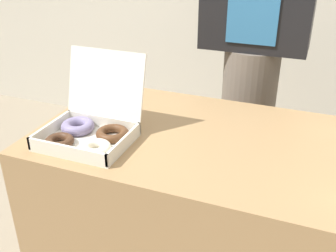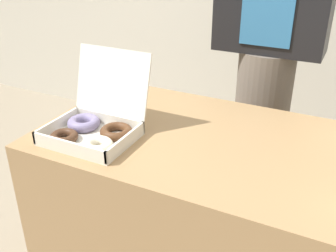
% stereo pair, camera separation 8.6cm
% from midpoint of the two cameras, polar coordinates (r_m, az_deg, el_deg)
% --- Properties ---
extents(table, '(1.15, 0.66, 0.74)m').
position_cam_midpoint_polar(table, '(1.49, 3.88, -14.34)').
color(table, '#99754C').
rests_on(table, ground_plane).
extents(donut_box, '(0.28, 0.28, 0.26)m').
position_cam_midpoint_polar(donut_box, '(1.29, -13.10, -0.29)').
color(donut_box, silver).
rests_on(donut_box, table).
extents(person_customer, '(0.46, 0.25, 1.64)m').
position_cam_midpoint_polar(person_customer, '(1.80, 10.96, 10.96)').
color(person_customer, '#665B51').
rests_on(person_customer, ground_plane).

